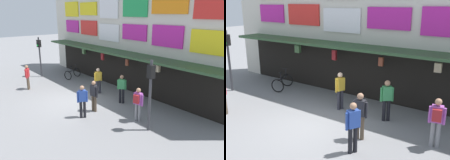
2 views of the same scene
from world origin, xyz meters
The scene contains 11 objects.
ground_plane centered at (0.00, 0.00, 0.00)m, with size 80.00×80.00×0.00m, color slate.
shopfront centered at (0.00, 4.57, 3.96)m, with size 18.00×2.60×8.00m.
traffic_light_near centered at (-6.22, 0.88, 2.14)m, with size 0.33×0.35×3.20m.
traffic_light_far centered at (5.28, 0.90, 2.14)m, with size 0.31×0.34×3.20m.
bicycle_parked centered at (-4.15, 2.59, 0.39)m, with size 1.06×1.33×1.05m.
pedestrian_in_white centered at (2.18, 2.11, 0.95)m, with size 0.44×0.39×1.68m.
pedestrian_in_yellow centered at (2.33, -0.65, 0.95)m, with size 0.36×0.48×1.68m.
pedestrian_in_green centered at (2.07, 0.23, 0.95)m, with size 0.53×0.27×1.68m.
pedestrian_in_red centered at (0.00, 2.06, 0.95)m, with size 0.31×0.51×1.68m.
pedestrian_in_black centered at (4.34, 1.16, 0.98)m, with size 0.52×0.41×1.68m.
pedestrian_in_blue centered at (-3.73, -1.11, 0.95)m, with size 0.46×0.38×1.68m.
Camera 1 is at (11.15, -6.15, 5.06)m, focal length 36.19 mm.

